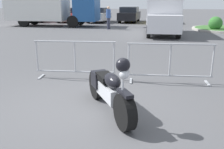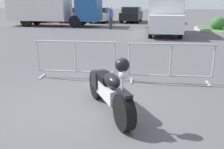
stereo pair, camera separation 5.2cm
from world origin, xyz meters
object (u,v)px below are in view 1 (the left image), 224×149
(motorcycle, at_px, (109,89))
(parked_car_maroon, at_px, (42,14))
(pedestrian, at_px, (108,17))
(crowd_barrier_near, at_px, (75,59))
(parked_car_red, at_px, (70,15))
(parked_car_black, at_px, (129,14))
(parked_car_white, at_px, (99,15))
(crowd_barrier_far, at_px, (170,63))
(parked_car_yellow, at_px, (160,15))
(delivery_van, at_px, (163,15))
(box_truck, at_px, (47,6))

(motorcycle, xyz_separation_m, parked_car_maroon, (-10.50, 20.51, 0.25))
(parked_car_maroon, xyz_separation_m, pedestrian, (8.06, -6.12, 0.20))
(crowd_barrier_near, height_order, parked_car_red, parked_car_red)
(crowd_barrier_near, bearing_deg, parked_car_black, 90.43)
(parked_car_white, bearing_deg, crowd_barrier_far, -159.77)
(parked_car_white, xyz_separation_m, parked_car_yellow, (6.04, 0.08, 0.02))
(motorcycle, relative_size, parked_car_yellow, 0.46)
(parked_car_maroon, relative_size, parked_car_yellow, 0.98)
(motorcycle, height_order, parked_car_black, parked_car_black)
(crowd_barrier_far, relative_size, pedestrian, 1.35)
(delivery_van, height_order, parked_car_yellow, delivery_van)
(parked_car_maroon, bearing_deg, crowd_barrier_near, -150.56)
(motorcycle, bearing_deg, parked_car_white, 162.45)
(parked_car_red, relative_size, parked_car_black, 0.94)
(pedestrian, bearing_deg, parked_car_maroon, -74.49)
(box_truck, height_order, parked_car_yellow, box_truck)
(parked_car_white, height_order, parked_car_black, parked_car_black)
(crowd_barrier_far, relative_size, delivery_van, 0.45)
(delivery_van, bearing_deg, parked_car_yellow, 178.44)
(pedestrian, bearing_deg, box_truck, -54.61)
(crowd_barrier_far, xyz_separation_m, pedestrian, (-3.73, 12.36, 0.36))
(motorcycle, relative_size, parked_car_maroon, 0.47)
(pedestrian, bearing_deg, crowd_barrier_near, 58.02)
(parked_car_red, xyz_separation_m, parked_car_white, (3.02, -0.01, 0.01))
(motorcycle, xyz_separation_m, parked_car_red, (-7.48, 20.55, 0.24))
(parked_car_maroon, bearing_deg, crowd_barrier_far, -144.49)
(parked_car_black, relative_size, pedestrian, 2.65)
(pedestrian, bearing_deg, crowd_barrier_far, 69.54)
(motorcycle, bearing_deg, box_truck, 176.43)
(delivery_van, bearing_deg, parked_car_red, -133.99)
(crowd_barrier_near, height_order, parked_car_black, parked_car_black)
(parked_car_yellow, bearing_deg, crowd_barrier_near, 174.17)
(crowd_barrier_far, bearing_deg, parked_car_red, 115.35)
(parked_car_black, bearing_deg, parked_car_white, 103.20)
(parked_car_maroon, height_order, parked_car_black, parked_car_black)
(parked_car_yellow, bearing_deg, box_truck, 118.38)
(parked_car_maroon, xyz_separation_m, parked_car_red, (3.02, 0.04, -0.01))
(parked_car_black, bearing_deg, parked_car_maroon, 96.63)
(parked_car_red, bearing_deg, crowd_barrier_far, -151.69)
(motorcycle, distance_m, parked_car_maroon, 23.04)
(parked_car_white, relative_size, parked_car_black, 0.95)
(parked_car_black, xyz_separation_m, parked_car_yellow, (3.02, -0.47, -0.02))
(parked_car_white, bearing_deg, motorcycle, -164.79)
(motorcycle, height_order, parked_car_white, parked_car_white)
(motorcycle, relative_size, parked_car_black, 0.45)
(motorcycle, height_order, pedestrian, pedestrian)
(parked_car_red, height_order, pedestrian, pedestrian)
(parked_car_white, bearing_deg, parked_car_black, -76.80)
(delivery_van, xyz_separation_m, pedestrian, (-3.90, 2.25, -0.32))
(motorcycle, xyz_separation_m, pedestrian, (-2.44, 14.38, 0.45))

